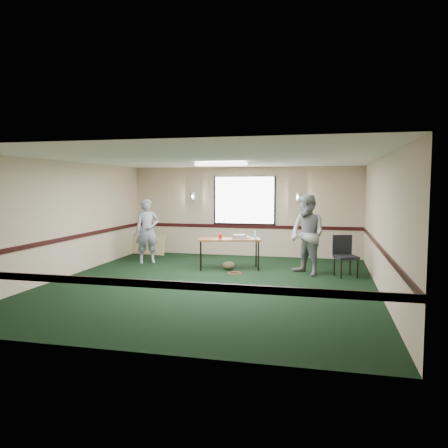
% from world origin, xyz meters
% --- Properties ---
extents(ground, '(8.00, 8.00, 0.00)m').
position_xyz_m(ground, '(0.00, 0.00, 0.00)').
color(ground, black).
rests_on(ground, ground).
extents(room_shell, '(8.00, 8.02, 8.00)m').
position_xyz_m(room_shell, '(0.00, 2.12, 1.58)').
color(room_shell, '#CAAC92').
rests_on(room_shell, ground).
extents(folding_table, '(1.69, 1.03, 0.79)m').
position_xyz_m(folding_table, '(0.02, 1.76, 0.73)').
color(folding_table, '#5B2F1A').
rests_on(folding_table, ground).
extents(projector, '(0.38, 0.36, 0.10)m').
position_xyz_m(projector, '(0.28, 1.82, 0.84)').
color(projector, gray).
rests_on(projector, folding_table).
extents(game_console, '(0.24, 0.23, 0.05)m').
position_xyz_m(game_console, '(0.43, 1.92, 0.81)').
color(game_console, silver).
rests_on(game_console, folding_table).
extents(red_cup, '(0.08, 0.08, 0.13)m').
position_xyz_m(red_cup, '(-0.18, 1.65, 0.85)').
color(red_cup, '#AD0F0B').
rests_on(red_cup, folding_table).
extents(water_bottle, '(0.06, 0.06, 0.20)m').
position_xyz_m(water_bottle, '(0.68, 1.86, 0.89)').
color(water_bottle, '#8FC6EB').
rests_on(water_bottle, folding_table).
extents(duffel_bag, '(0.37, 0.32, 0.22)m').
position_xyz_m(duffel_bag, '(0.04, 1.65, 0.11)').
color(duffel_bag, '#453C27').
rests_on(duffel_bag, ground).
extents(cable_coil, '(0.36, 0.36, 0.02)m').
position_xyz_m(cable_coil, '(0.29, 1.24, 0.01)').
color(cable_coil, '#B93D17').
rests_on(cable_coil, ground).
extents(folded_table, '(1.27, 0.39, 0.64)m').
position_xyz_m(folded_table, '(-3.00, 3.56, 0.32)').
color(folded_table, tan).
rests_on(folded_table, ground).
extents(conference_chair, '(0.62, 0.63, 0.97)m').
position_xyz_m(conference_chair, '(2.86, 1.52, 0.57)').
color(conference_chair, black).
rests_on(conference_chair, ground).
extents(person_left, '(0.77, 0.69, 1.77)m').
position_xyz_m(person_left, '(-2.39, 2.18, 0.89)').
color(person_left, '#435993').
rests_on(person_left, ground).
extents(person_right, '(1.18, 1.18, 1.93)m').
position_xyz_m(person_right, '(2.00, 1.51, 0.97)').
color(person_right, '#7593B6').
rests_on(person_right, ground).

